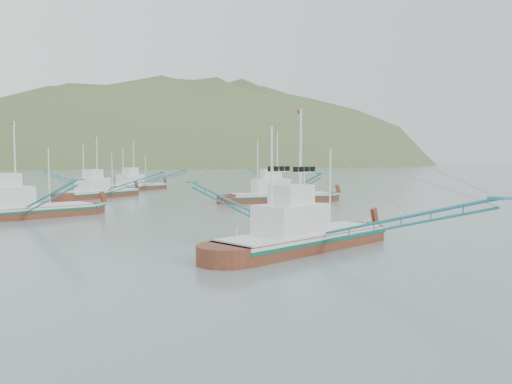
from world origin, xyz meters
TOP-DOWN VIEW (x-y plane):
  - ground at (0.00, 0.00)m, footprint 1200.00×1200.00m
  - main_boat at (-2.57, -2.76)m, footprint 13.69×23.99m
  - bg_boat_far at (1.57, 49.77)m, footprint 15.07×23.39m
  - bg_boat_left at (-14.05, 26.85)m, footprint 14.55×25.48m
  - bg_boat_right at (19.26, 27.09)m, footprint 14.83×25.28m
  - bg_boat_extra at (13.35, 64.24)m, footprint 14.08×23.74m
  - headland_right at (240.00, 430.00)m, footprint 684.00×432.00m

SIDE VIEW (x-z plane):
  - ground at x=0.00m, z-range 0.00..0.00m
  - headland_right at x=240.00m, z-range -153.00..153.00m
  - main_boat at x=-2.57m, z-range -3.28..6.49m
  - bg_boat_left at x=-14.05m, z-range -3.53..6.85m
  - bg_boat_right at x=19.26m, z-range -3.24..7.28m
  - bg_boat_extra at x=13.35m, z-range -3.00..7.09m
  - bg_boat_far at x=1.57m, z-range -2.96..7.13m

